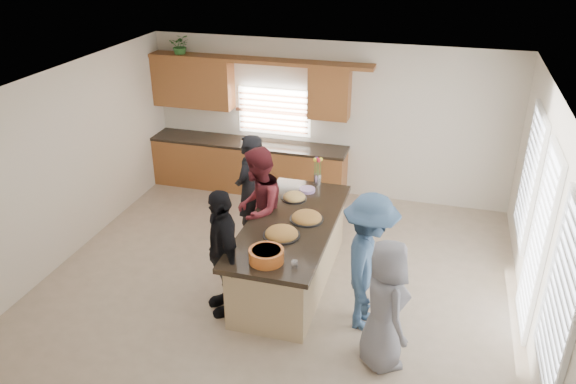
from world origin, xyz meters
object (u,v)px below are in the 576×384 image
(salad_bowl, at_px, (266,255))
(woman_right_back, at_px, (369,263))
(island, at_px, (291,253))
(woman_left_front, at_px, (223,252))
(woman_left_mid, at_px, (258,209))
(woman_right_front, at_px, (385,305))
(woman_left_back, at_px, (250,190))

(salad_bowl, relative_size, woman_right_back, 0.23)
(island, xyz_separation_m, woman_left_front, (-0.66, -0.83, 0.41))
(woman_left_mid, bearing_deg, island, 58.42)
(salad_bowl, distance_m, woman_left_mid, 1.43)
(island, bearing_deg, woman_left_mid, 152.15)
(island, relative_size, woman_right_front, 1.70)
(woman_right_back, bearing_deg, island, 58.63)
(salad_bowl, distance_m, woman_right_front, 1.50)
(woman_left_back, bearing_deg, salad_bowl, 30.13)
(island, relative_size, woman_left_mid, 1.48)
(island, distance_m, woman_left_mid, 0.79)
(island, bearing_deg, woman_right_back, -29.41)
(woman_right_back, xyz_separation_m, woman_right_front, (0.28, -0.63, -0.11))
(woman_left_mid, height_order, woman_right_front, woman_left_mid)
(salad_bowl, xyz_separation_m, woman_left_front, (-0.64, 0.19, -0.18))
(woman_left_mid, distance_m, woman_left_front, 1.14)
(woman_right_front, bearing_deg, woman_left_front, 50.14)
(salad_bowl, bearing_deg, island, 88.84)
(woman_right_front, bearing_deg, salad_bowl, 52.03)
(island, xyz_separation_m, salad_bowl, (-0.02, -1.02, 0.59))
(woman_left_back, height_order, woman_left_front, woman_left_back)
(woman_left_back, xyz_separation_m, woman_left_front, (0.25, -1.74, -0.03))
(island, distance_m, woman_left_front, 1.14)
(woman_left_front, bearing_deg, island, 105.58)
(woman_left_back, distance_m, woman_right_front, 3.21)
(woman_left_back, relative_size, woman_left_mid, 0.97)
(woman_left_front, distance_m, woman_right_front, 2.14)
(salad_bowl, height_order, woman_left_front, woman_left_front)
(woman_left_back, relative_size, woman_right_front, 1.12)
(island, height_order, woman_left_front, woman_left_front)
(woman_left_mid, xyz_separation_m, woman_right_front, (2.00, -1.57, -0.12))
(woman_right_front, bearing_deg, island, 20.43)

